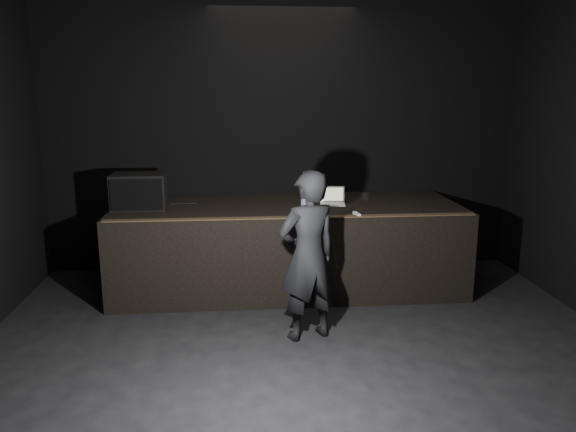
{
  "coord_description": "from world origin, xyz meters",
  "views": [
    {
      "loc": [
        -0.55,
        -3.68,
        2.31
      ],
      "look_at": [
        -0.03,
        2.3,
        0.96
      ],
      "focal_mm": 35.0,
      "sensor_mm": 36.0,
      "label": 1
    }
  ],
  "objects_px": {
    "stage_riser": "(287,245)",
    "beer_can": "(304,202)",
    "person": "(308,256)",
    "stage_monitor": "(140,191)",
    "laptop": "(332,200)"
  },
  "relations": [
    {
      "from": "stage_monitor",
      "to": "person",
      "type": "xyz_separation_m",
      "value": [
        1.74,
        -1.34,
        -0.39
      ]
    },
    {
      "from": "stage_riser",
      "to": "person",
      "type": "height_order",
      "value": "person"
    },
    {
      "from": "stage_monitor",
      "to": "person",
      "type": "height_order",
      "value": "person"
    },
    {
      "from": "stage_riser",
      "to": "stage_monitor",
      "type": "relative_size",
      "value": 6.66
    },
    {
      "from": "stage_riser",
      "to": "person",
      "type": "relative_size",
      "value": 2.48
    },
    {
      "from": "stage_riser",
      "to": "laptop",
      "type": "xyz_separation_m",
      "value": [
        0.53,
        -0.02,
        0.55
      ]
    },
    {
      "from": "beer_can",
      "to": "stage_riser",
      "type": "bearing_deg",
      "value": 117.37
    },
    {
      "from": "stage_riser",
      "to": "beer_can",
      "type": "relative_size",
      "value": 24.06
    },
    {
      "from": "stage_riser",
      "to": "beer_can",
      "type": "bearing_deg",
      "value": -62.63
    },
    {
      "from": "laptop",
      "to": "beer_can",
      "type": "height_order",
      "value": "laptop"
    },
    {
      "from": "stage_riser",
      "to": "laptop",
      "type": "relative_size",
      "value": 12.62
    },
    {
      "from": "stage_riser",
      "to": "stage_monitor",
      "type": "height_order",
      "value": "stage_monitor"
    },
    {
      "from": "person",
      "to": "stage_monitor",
      "type": "bearing_deg",
      "value": -58.1
    },
    {
      "from": "beer_can",
      "to": "person",
      "type": "xyz_separation_m",
      "value": [
        -0.09,
        -1.15,
        -0.28
      ]
    },
    {
      "from": "laptop",
      "to": "stage_riser",
      "type": "bearing_deg",
      "value": -175.07
    }
  ]
}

